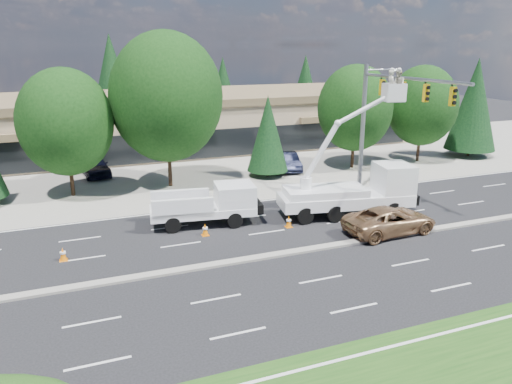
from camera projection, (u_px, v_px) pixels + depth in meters
name	position (u px, v px, depth m)	size (l,w,h in m)	color
ground	(291.00, 253.00, 25.62)	(140.00, 140.00, 0.00)	black
concrete_apron	(193.00, 168.00, 43.46)	(140.00, 22.00, 0.01)	gray
road_median	(291.00, 252.00, 25.60)	(120.00, 0.55, 0.12)	gray
strip_mall	(167.00, 120.00, 51.56)	(50.40, 15.40, 5.50)	tan
tree_front_c	(66.00, 122.00, 34.01)	(6.43, 6.43, 8.92)	#332114
tree_front_d	(166.00, 97.00, 36.06)	(8.19, 8.19, 11.37)	#332114
tree_front_e	(268.00, 133.00, 39.77)	(3.31, 3.31, 6.52)	#332114
tree_front_f	(355.00, 108.00, 42.11)	(6.34, 6.34, 8.80)	#332114
tree_front_g	(422.00, 106.00, 44.60)	(6.22, 6.22, 8.64)	#332114
tree_front_h	(474.00, 104.00, 46.75)	(4.66, 4.66, 9.18)	#332114
tree_back_b	(112.00, 80.00, 59.91)	(5.90, 5.90, 11.63)	#332114
tree_back_c	(223.00, 89.00, 65.27)	(4.47, 4.47, 8.81)	#332114
tree_back_d	(305.00, 86.00, 69.46)	(4.57, 4.57, 9.00)	#332114
signal_mast	(382.00, 110.00, 33.71)	(2.76, 10.16, 9.00)	gray
utility_pickup	(210.00, 208.00, 29.61)	(6.41, 3.14, 2.36)	white
bucket_truck	(359.00, 185.00, 30.97)	(8.60, 4.03, 9.00)	white
traffic_cone_a	(63.00, 254.00, 24.68)	(0.40, 0.40, 0.70)	orange
traffic_cone_b	(205.00, 230.00, 27.94)	(0.40, 0.40, 0.70)	orange
traffic_cone_c	(289.00, 222.00, 29.22)	(0.40, 0.40, 0.70)	orange
traffic_cone_d	(380.00, 207.00, 31.86)	(0.40, 0.40, 0.70)	orange
minivan	(390.00, 220.00, 28.22)	(2.51, 5.45, 1.52)	#9F754D
parked_car_west	(94.00, 165.00, 40.69)	(1.97, 4.90, 1.67)	black
parked_car_east	(288.00, 161.00, 42.57)	(1.54, 4.41, 1.45)	black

